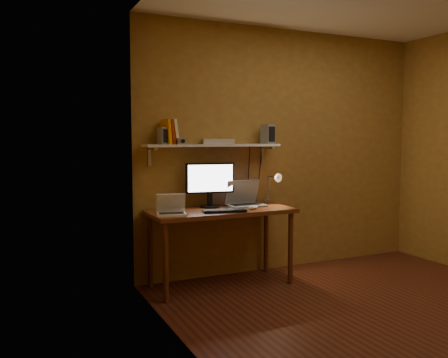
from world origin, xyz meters
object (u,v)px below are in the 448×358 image
monitor (210,182)px  speaker_left (164,136)px  desk (221,218)px  desk_lamp (274,184)px  wall_shelf (213,146)px  shelf_camera (182,141)px  mouse (253,207)px  router (218,141)px  speaker_right (268,134)px  laptop (244,199)px  netbook (171,209)px  keyboard (224,211)px

monitor → speaker_left: (-0.46, 0.03, 0.46)m
desk → desk_lamp: desk_lamp is taller
wall_shelf → shelf_camera: shelf_camera is taller
desk → desk_lamp: bearing=10.8°
wall_shelf → speaker_left: speaker_left is taller
mouse → router: bearing=106.7°
monitor → router: bearing=20.6°
shelf_camera → wall_shelf: bearing=11.2°
shelf_camera → monitor: bearing=7.5°
speaker_right → router: speaker_right is taller
monitor → router: (0.10, 0.02, 0.40)m
desk_lamp → laptop: bearing=-176.6°
laptop → speaker_right: size_ratio=1.84×
netbook → desk_lamp: size_ratio=0.78×
monitor → speaker_right: size_ratio=2.44×
mouse → shelf_camera: 0.93m
desk → laptop: size_ratio=3.82×
router → desk: bearing=-106.7°
desk → wall_shelf: 0.72m
desk → speaker_right: 1.04m
monitor → keyboard: size_ratio=1.21×
mouse → desk: bearing=136.1°
laptop → mouse: 0.25m
mouse → laptop: bearing=65.8°
monitor → laptop: 0.40m
netbook → mouse: (0.82, -0.01, -0.03)m
keyboard → speaker_left: (-0.46, 0.36, 0.69)m
keyboard → monitor: bearing=104.5°
monitor → router: router is taller
mouse → keyboard: bearing=168.3°
monitor → speaker_right: (0.67, 0.02, 0.48)m
shelf_camera → router: (0.41, 0.06, -0.01)m
wall_shelf → router: (0.06, -0.01, 0.04)m
shelf_camera → laptop: bearing=-1.7°
router → monitor: bearing=-167.9°
desk_lamp → router: router is taller
monitor → mouse: monitor is taller
mouse → speaker_right: size_ratio=0.54×
wall_shelf → desk_lamp: 0.77m
wall_shelf → keyboard: (-0.04, -0.36, -0.60)m
laptop → desk_lamp: 0.38m
netbook → speaker_left: 0.73m
wall_shelf → netbook: 0.84m
speaker_right → desk_lamp: bearing=-70.8°
netbook → speaker_right: 1.38m
desk → keyboard: keyboard is taller
speaker_left → desk_lamp: bearing=-18.1°
speaker_left → shelf_camera: bearing=-38.6°
speaker_left → keyboard: bearing=-52.8°
wall_shelf → mouse: 0.73m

